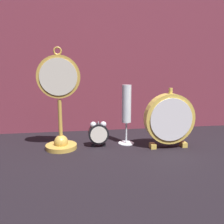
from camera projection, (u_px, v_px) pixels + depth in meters
ground_plane at (115, 153)px, 0.88m from camera, size 4.00×4.00×0.00m
fabric_backdrop_drape at (104, 58)px, 1.14m from camera, size 1.36×0.01×0.67m
pocket_watch_on_stand at (60, 106)px, 0.90m from camera, size 0.15×0.12×0.37m
alarm_clock_twin_bell at (98, 133)px, 0.94m from camera, size 0.08×0.03×0.10m
mantel_clock_silver at (169, 119)px, 0.92m from camera, size 0.19×0.04×0.23m
champagne_flute at (126, 109)px, 0.96m from camera, size 0.06×0.06×0.23m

